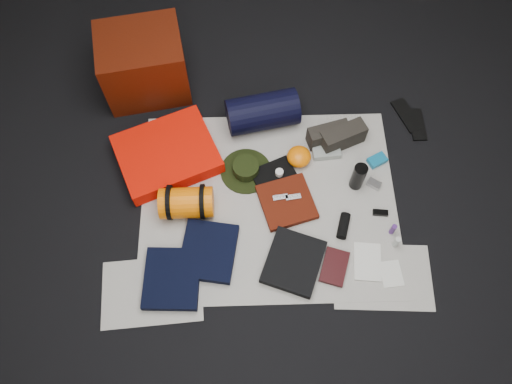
{
  "coord_description": "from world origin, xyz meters",
  "views": [
    {
      "loc": [
        -0.12,
        -1.31,
        2.86
      ],
      "look_at": [
        -0.08,
        0.03,
        0.1
      ],
      "focal_mm": 35.0,
      "sensor_mm": 36.0,
      "label": 1
    }
  ],
  "objects_px": {
    "navy_duffel": "(263,112)",
    "water_bottle": "(358,177)",
    "compact_camera": "(374,184)",
    "red_cabinet": "(144,64)",
    "sleeping_pad": "(167,154)",
    "stuff_sack": "(187,203)",
    "paperback_book": "(334,267)"
  },
  "relations": [
    {
      "from": "navy_duffel",
      "to": "paperback_book",
      "type": "height_order",
      "value": "navy_duffel"
    },
    {
      "from": "stuff_sack",
      "to": "navy_duffel",
      "type": "xyz_separation_m",
      "value": [
        0.48,
        0.64,
        0.03
      ]
    },
    {
      "from": "stuff_sack",
      "to": "paperback_book",
      "type": "height_order",
      "value": "stuff_sack"
    },
    {
      "from": "red_cabinet",
      "to": "navy_duffel",
      "type": "bearing_deg",
      "value": -33.21
    },
    {
      "from": "sleeping_pad",
      "to": "water_bottle",
      "type": "xyz_separation_m",
      "value": [
        1.21,
        -0.22,
        0.05
      ]
    },
    {
      "from": "navy_duffel",
      "to": "paperback_book",
      "type": "xyz_separation_m",
      "value": [
        0.39,
        -1.04,
        -0.11
      ]
    },
    {
      "from": "water_bottle",
      "to": "compact_camera",
      "type": "bearing_deg",
      "value": -4.18
    },
    {
      "from": "water_bottle",
      "to": "paperback_book",
      "type": "xyz_separation_m",
      "value": [
        -0.19,
        -0.55,
        -0.09
      ]
    },
    {
      "from": "paperback_book",
      "to": "sleeping_pad",
      "type": "bearing_deg",
      "value": 161.03
    },
    {
      "from": "navy_duffel",
      "to": "stuff_sack",
      "type": "bearing_deg",
      "value": -138.59
    },
    {
      "from": "navy_duffel",
      "to": "water_bottle",
      "type": "distance_m",
      "value": 0.76
    },
    {
      "from": "water_bottle",
      "to": "paperback_book",
      "type": "bearing_deg",
      "value": -108.97
    },
    {
      "from": "stuff_sack",
      "to": "navy_duffel",
      "type": "height_order",
      "value": "navy_duffel"
    },
    {
      "from": "sleeping_pad",
      "to": "water_bottle",
      "type": "relative_size",
      "value": 2.84
    },
    {
      "from": "red_cabinet",
      "to": "stuff_sack",
      "type": "distance_m",
      "value": 1.03
    },
    {
      "from": "paperback_book",
      "to": "compact_camera",
      "type": "bearing_deg",
      "value": 78.79
    },
    {
      "from": "stuff_sack",
      "to": "compact_camera",
      "type": "xyz_separation_m",
      "value": [
        1.18,
        0.14,
        -0.08
      ]
    },
    {
      "from": "sleeping_pad",
      "to": "stuff_sack",
      "type": "bearing_deg",
      "value": -68.67
    },
    {
      "from": "red_cabinet",
      "to": "sleeping_pad",
      "type": "relative_size",
      "value": 0.9
    },
    {
      "from": "red_cabinet",
      "to": "sleeping_pad",
      "type": "xyz_separation_m",
      "value": [
        0.16,
        -0.61,
        -0.17
      ]
    },
    {
      "from": "sleeping_pad",
      "to": "navy_duffel",
      "type": "height_order",
      "value": "navy_duffel"
    },
    {
      "from": "water_bottle",
      "to": "sleeping_pad",
      "type": "bearing_deg",
      "value": 169.49
    },
    {
      "from": "stuff_sack",
      "to": "water_bottle",
      "type": "height_order",
      "value": "water_bottle"
    },
    {
      "from": "water_bottle",
      "to": "compact_camera",
      "type": "relative_size",
      "value": 2.49
    },
    {
      "from": "navy_duffel",
      "to": "paperback_book",
      "type": "bearing_deg",
      "value": -80.67
    },
    {
      "from": "sleeping_pad",
      "to": "compact_camera",
      "type": "xyz_separation_m",
      "value": [
        1.32,
        -0.23,
        -0.04
      ]
    },
    {
      "from": "navy_duffel",
      "to": "water_bottle",
      "type": "relative_size",
      "value": 2.18
    },
    {
      "from": "red_cabinet",
      "to": "compact_camera",
      "type": "height_order",
      "value": "red_cabinet"
    },
    {
      "from": "sleeping_pad",
      "to": "red_cabinet",
      "type": "bearing_deg",
      "value": 104.71
    },
    {
      "from": "sleeping_pad",
      "to": "navy_duffel",
      "type": "bearing_deg",
      "value": 22.99
    },
    {
      "from": "sleeping_pad",
      "to": "navy_duffel",
      "type": "distance_m",
      "value": 0.69
    },
    {
      "from": "sleeping_pad",
      "to": "stuff_sack",
      "type": "height_order",
      "value": "stuff_sack"
    }
  ]
}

